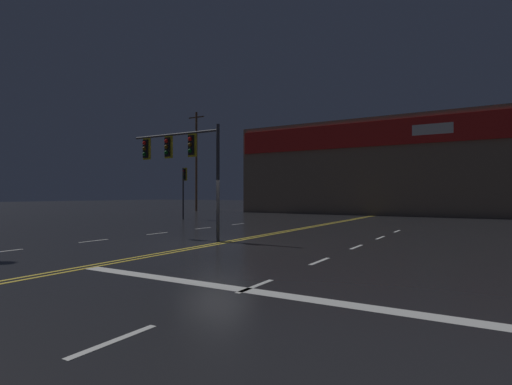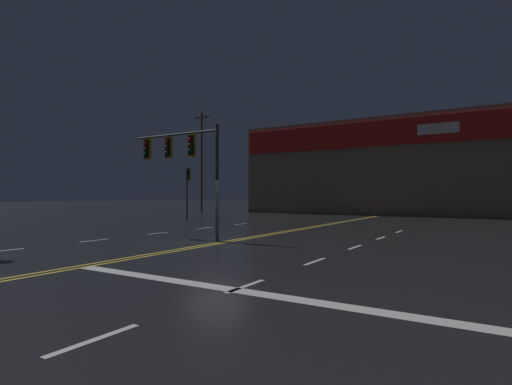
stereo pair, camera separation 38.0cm
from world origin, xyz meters
name	(u,v)px [view 1 (the left image)]	position (x,y,z in m)	size (l,w,h in m)	color
ground_plane	(217,244)	(0.00, 0.00, 0.00)	(200.00, 200.00, 0.00)	black
road_markings	(220,249)	(0.92, -1.09, 0.00)	(14.65, 60.00, 0.01)	gold
traffic_signal_median	(179,153)	(-2.64, 0.75, 3.75)	(4.81, 0.36, 4.81)	#38383D
traffic_signal_corner_northwest	(184,181)	(-11.25, 11.07, 2.92)	(0.42, 0.36, 3.97)	#38383D
building_backdrop	(386,169)	(0.00, 28.90, 4.50)	(27.97, 10.23, 8.98)	#7A6651
utility_pole_row	(372,153)	(-0.23, 24.23, 5.75)	(45.27, 0.26, 11.61)	#4C3828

